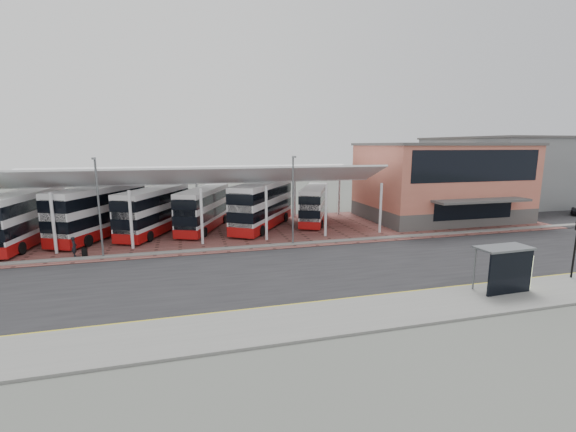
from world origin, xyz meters
name	(u,v)px	position (x,y,z in m)	size (l,w,h in m)	color
ground	(290,267)	(0.00, 0.00, 0.00)	(140.00, 140.00, 0.00)	#50534C
road	(294,271)	(0.00, -1.00, 0.01)	(120.00, 14.00, 0.02)	black
forecourt	(276,229)	(2.00, 13.00, 0.03)	(72.00, 16.00, 0.06)	brown
sidewalk	(336,317)	(0.00, -9.00, 0.07)	(120.00, 4.00, 0.14)	slate
north_kerb	(272,246)	(0.00, 6.20, 0.07)	(120.00, 0.80, 0.14)	slate
yellow_line_near	(322,303)	(0.00, -7.00, 0.03)	(120.00, 0.12, 0.01)	gold
yellow_line_far	(321,301)	(0.00, -6.70, 0.03)	(120.00, 0.12, 0.01)	gold
canopy	(198,177)	(-6.00, 13.94, 5.80)	(37.00, 11.63, 7.07)	white
terminal	(441,181)	(23.00, 13.92, 4.66)	(18.40, 14.40, 9.25)	#4F4C4B
warehouse	(533,169)	(48.00, 24.00, 5.15)	(30.50, 20.50, 10.25)	slate
lamp_west	(99,205)	(-14.00, 6.27, 4.36)	(0.16, 0.90, 8.07)	#5B5F63
lamp_east	(293,198)	(2.00, 6.27, 4.36)	(0.16, 0.90, 8.07)	#5B5F63
bus_0	(25,218)	(-21.55, 12.69, 2.45)	(4.04, 11.91, 4.81)	white
bus_1	(100,212)	(-15.52, 14.21, 2.53)	(7.70, 12.08, 4.97)	white
bus_2	(155,211)	(-10.44, 14.39, 2.35)	(6.96, 11.25, 4.61)	white
bus_3	(204,209)	(-5.50, 14.82, 2.25)	(6.35, 10.85, 4.42)	white
bus_4	(263,205)	(0.77, 14.08, 2.54)	(8.84, 11.69, 4.98)	white
bus_5	(314,205)	(7.20, 15.45, 2.13)	(6.39, 10.15, 4.17)	white
pedestrian	(74,247)	(-16.25, 7.04, 0.89)	(0.60, 0.40, 1.65)	black
suitcase	(85,252)	(-15.52, 6.99, 0.39)	(0.39, 0.28, 0.66)	black
bus_shelter	(510,264)	(11.56, -8.51, 1.86)	(3.51, 1.69, 2.76)	black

